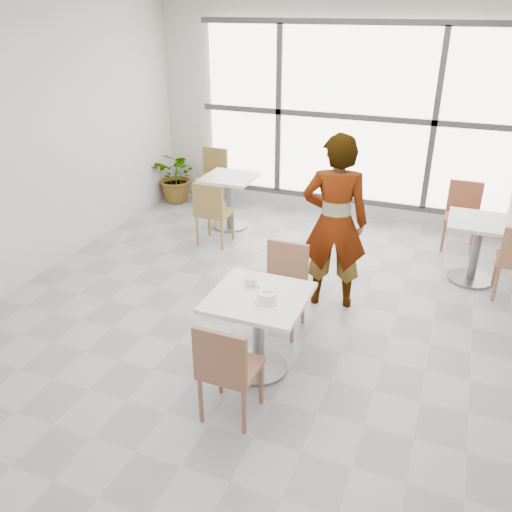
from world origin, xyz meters
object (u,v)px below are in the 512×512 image
(coffee_cup, at_px, (250,283))
(chair_far, at_px, (284,281))
(oatmeal_bowl, at_px, (267,296))
(bg_chair_left_far, at_px, (213,172))
(bg_table_right, at_px, (477,242))
(chair_near, at_px, (226,367))
(main_table, at_px, (259,319))
(bg_chair_left_near, at_px, (212,210))
(plant_left, at_px, (177,176))
(person, at_px, (335,223))
(bg_chair_right_far, at_px, (463,211))
(bg_table_left, at_px, (230,194))

(coffee_cup, bearing_deg, chair_far, 81.06)
(oatmeal_bowl, xyz_separation_m, bg_chair_left_far, (-2.35, 3.86, -0.29))
(coffee_cup, bearing_deg, bg_table_right, 51.80)
(chair_near, distance_m, bg_table_right, 3.58)
(main_table, bearing_deg, bg_chair_left_near, 124.05)
(oatmeal_bowl, relative_size, plant_left, 0.25)
(main_table, bearing_deg, coffee_cup, 134.80)
(person, bearing_deg, bg_chair_left_near, -39.15)
(oatmeal_bowl, xyz_separation_m, person, (0.20, 1.43, 0.13))
(chair_far, xyz_separation_m, coffee_cup, (-0.10, -0.63, 0.28))
(chair_near, distance_m, bg_chair_right_far, 4.38)
(chair_far, bearing_deg, coffee_cup, -98.94)
(bg_chair_left_far, distance_m, plant_left, 0.58)
(bg_chair_left_near, bearing_deg, chair_far, 134.81)
(bg_table_left, relative_size, bg_chair_left_far, 0.86)
(plant_left, bearing_deg, bg_chair_left_near, -46.71)
(person, bearing_deg, bg_table_left, -52.95)
(chair_near, height_order, chair_far, same)
(chair_far, xyz_separation_m, bg_table_left, (-1.56, 2.20, -0.01))
(chair_near, relative_size, plant_left, 1.04)
(bg_chair_left_near, relative_size, plant_left, 1.04)
(chair_near, relative_size, bg_table_left, 1.16)
(chair_far, distance_m, plant_left, 3.99)
(bg_chair_left_near, bearing_deg, bg_table_left, -85.84)
(bg_table_left, height_order, bg_chair_left_far, bg_chair_left_far)
(chair_near, xyz_separation_m, bg_table_left, (-1.59, 3.63, -0.01))
(oatmeal_bowl, xyz_separation_m, coffee_cup, (-0.22, 0.19, -0.01))
(coffee_cup, distance_m, plant_left, 4.42)
(person, distance_m, bg_table_right, 1.85)
(main_table, distance_m, person, 1.46)
(person, xyz_separation_m, bg_table_right, (1.42, 1.10, -0.44))
(bg_table_right, distance_m, plant_left, 4.67)
(bg_chair_left_far, height_order, plant_left, bg_chair_left_far)
(bg_table_right, distance_m, bg_chair_left_near, 3.26)
(bg_chair_left_far, bearing_deg, bg_chair_right_far, -5.53)
(bg_chair_left_far, bearing_deg, plant_left, -162.58)
(bg_chair_left_near, relative_size, bg_chair_left_far, 1.00)
(coffee_cup, bearing_deg, plant_left, 127.48)
(oatmeal_bowl, bearing_deg, bg_chair_left_far, 121.36)
(person, distance_m, bg_chair_left_near, 2.09)
(oatmeal_bowl, bearing_deg, chair_far, 98.67)
(bg_chair_left_near, bearing_deg, bg_chair_left_far, -64.76)
(bg_table_left, xyz_separation_m, bg_chair_right_far, (3.11, 0.48, 0.01))
(person, xyz_separation_m, plant_left, (-3.11, 2.25, -0.51))
(bg_chair_left_near, distance_m, bg_chair_left_far, 1.68)
(main_table, bearing_deg, bg_table_left, 118.25)
(coffee_cup, xyz_separation_m, bg_chair_right_far, (1.65, 3.30, -0.28))
(bg_table_left, bearing_deg, bg_chair_left_far, 128.40)
(bg_chair_left_far, bearing_deg, chair_far, -53.79)
(chair_far, xyz_separation_m, oatmeal_bowl, (0.12, -0.82, 0.29))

